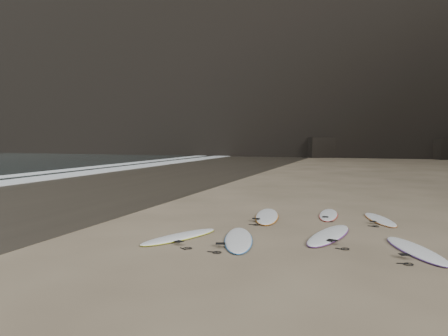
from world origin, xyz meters
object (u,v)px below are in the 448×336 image
object	(u,v)px
surfboard_5	(267,216)
surfboard_6	(328,215)
surfboard_1	(238,239)
surfboard_7	(380,219)
surfboard_2	(329,235)
surfboard_3	(416,250)
surfboard_0	(180,236)

from	to	relation	value
surfboard_5	surfboard_6	size ratio (longest dim) A/B	1.24
surfboard_1	surfboard_7	bearing A→B (deg)	33.26
surfboard_5	surfboard_6	world-z (taller)	surfboard_5
surfboard_1	surfboard_6	xyz separation A→B (m)	(1.72, 4.15, -0.01)
surfboard_1	surfboard_2	size ratio (longest dim) A/B	0.96
surfboard_2	surfboard_5	size ratio (longest dim) A/B	0.99
surfboard_3	surfboard_6	world-z (taller)	surfboard_3
surfboard_2	surfboard_6	size ratio (longest dim) A/B	1.22
surfboard_3	surfboard_7	size ratio (longest dim) A/B	1.11
surfboard_5	surfboard_3	bearing A→B (deg)	-47.36
surfboard_0	surfboard_7	size ratio (longest dim) A/B	1.07
surfboard_6	surfboard_3	bearing A→B (deg)	-63.19
surfboard_3	surfboard_0	bearing A→B (deg)	162.80
surfboard_2	surfboard_7	distance (m)	2.92
surfboard_0	surfboard_1	distance (m)	1.47
surfboard_3	surfboard_5	world-z (taller)	surfboard_5
surfboard_1	surfboard_6	world-z (taller)	surfboard_1
surfboard_0	surfboard_2	xyz separation A→B (m)	(3.47, 1.36, 0.01)
surfboard_1	surfboard_3	xyz separation A→B (m)	(3.93, 0.29, -0.00)
surfboard_7	surfboard_3	bearing A→B (deg)	-97.44
surfboard_6	surfboard_1	bearing A→B (deg)	-115.52
surfboard_0	surfboard_7	world-z (taller)	surfboard_0
surfboard_1	surfboard_5	bearing A→B (deg)	74.77
surfboard_2	surfboard_5	xyz separation A→B (m)	(-2.08, 2.06, 0.00)
surfboard_3	surfboard_7	bearing A→B (deg)	78.74
surfboard_2	surfboard_7	xyz separation A→B (m)	(1.24, 2.64, -0.01)
surfboard_0	surfboard_5	xyz separation A→B (m)	(1.40, 3.42, 0.01)
surfboard_1	surfboard_7	world-z (taller)	surfboard_1
surfboard_2	surfboard_7	world-z (taller)	surfboard_2
surfboard_1	surfboard_3	size ratio (longest dim) A/B	1.06
surfboard_0	surfboard_3	distance (m)	5.42
surfboard_2	surfboard_6	distance (m)	2.99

